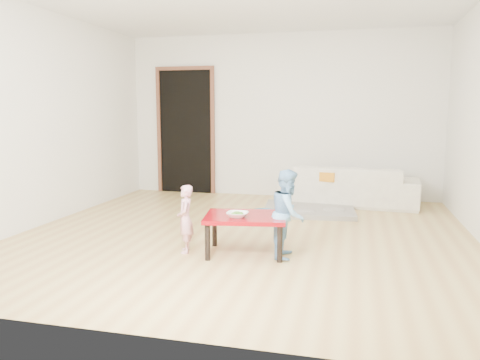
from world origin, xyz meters
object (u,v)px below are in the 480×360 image
at_px(basin, 264,215).
at_px(bowl, 237,215).
at_px(sofa, 349,185).
at_px(red_table, 245,234).
at_px(child_blue, 288,214).
at_px(child_pink, 185,219).

bearing_deg(basin, bowl, -88.22).
distance_m(sofa, basin, 1.67).
bearing_deg(red_table, child_blue, 0.85).
relative_size(bowl, child_blue, 0.24).
relative_size(child_pink, basin, 1.87).
relative_size(sofa, child_pink, 2.97).
xyz_separation_m(sofa, bowl, (-0.99, -2.86, 0.12)).
xyz_separation_m(red_table, child_pink, (-0.58, -0.09, 0.14)).
bearing_deg(child_blue, basin, 19.41).
xyz_separation_m(sofa, child_blue, (-0.52, -2.74, 0.13)).
bearing_deg(sofa, child_pink, 66.69).
distance_m(sofa, bowl, 3.03).
relative_size(bowl, child_pink, 0.31).
distance_m(child_pink, child_blue, 1.01).
height_order(sofa, child_pink, child_pink).
bearing_deg(red_table, sofa, 71.18).
xyz_separation_m(sofa, basin, (-1.04, -1.29, -0.23)).
xyz_separation_m(bowl, child_pink, (-0.53, 0.02, -0.08)).
xyz_separation_m(red_table, bowl, (-0.05, -0.11, 0.22)).
relative_size(sofa, bowl, 9.70).
bearing_deg(red_table, bowl, -114.40).
distance_m(red_table, basin, 1.47).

